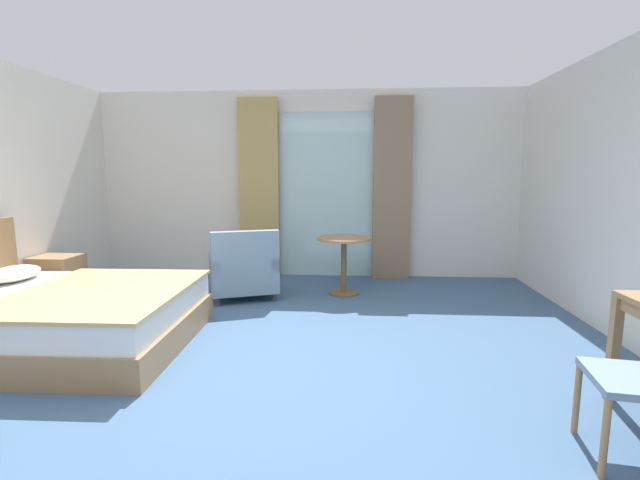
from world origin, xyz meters
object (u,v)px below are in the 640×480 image
at_px(armchair_by_window, 244,271).
at_px(nightstand, 58,279).
at_px(round_cafe_table, 344,252).
at_px(bed, 57,315).

bearing_deg(armchair_by_window, nightstand, -171.59).
distance_m(nightstand, armchair_by_window, 2.16).
xyz_separation_m(armchair_by_window, round_cafe_table, (1.20, 0.27, 0.20)).
xyz_separation_m(bed, nightstand, (-0.88, 1.28, 0.01)).
bearing_deg(nightstand, armchair_by_window, 8.41).
bearing_deg(nightstand, bed, -55.47).
height_order(nightstand, armchair_by_window, armchair_by_window).
bearing_deg(round_cafe_table, nightstand, -170.01).
relative_size(bed, nightstand, 3.99).
height_order(bed, round_cafe_table, bed).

